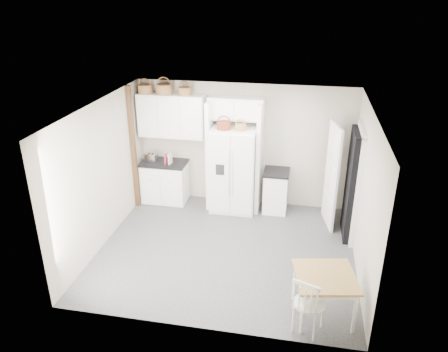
# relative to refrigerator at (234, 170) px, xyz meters

# --- Properties ---
(floor) EXTENTS (4.50, 4.50, 0.00)m
(floor) POSITION_rel_refrigerator_xyz_m (0.15, -1.62, -0.89)
(floor) COLOR #2E2E2E
(floor) RESTS_ON ground
(ceiling) EXTENTS (4.50, 4.50, 0.00)m
(ceiling) POSITION_rel_refrigerator_xyz_m (0.15, -1.62, 1.71)
(ceiling) COLOR white
(ceiling) RESTS_ON wall_back
(wall_back) EXTENTS (4.50, 0.00, 4.50)m
(wall_back) POSITION_rel_refrigerator_xyz_m (0.15, 0.38, 0.41)
(wall_back) COLOR beige
(wall_back) RESTS_ON floor
(wall_left) EXTENTS (0.00, 4.00, 4.00)m
(wall_left) POSITION_rel_refrigerator_xyz_m (-2.10, -1.62, 0.41)
(wall_left) COLOR beige
(wall_left) RESTS_ON floor
(wall_right) EXTENTS (0.00, 4.00, 4.00)m
(wall_right) POSITION_rel_refrigerator_xyz_m (2.40, -1.62, 0.41)
(wall_right) COLOR beige
(wall_right) RESTS_ON floor
(refrigerator) EXTENTS (0.92, 0.74, 1.77)m
(refrigerator) POSITION_rel_refrigerator_xyz_m (0.00, 0.00, 0.00)
(refrigerator) COLOR white
(refrigerator) RESTS_ON floor
(base_cab_left) EXTENTS (0.94, 0.59, 0.87)m
(base_cab_left) POSITION_rel_refrigerator_xyz_m (-1.53, 0.08, -0.45)
(base_cab_left) COLOR white
(base_cab_left) RESTS_ON floor
(base_cab_right) EXTENTS (0.48, 0.58, 0.85)m
(base_cab_right) POSITION_rel_refrigerator_xyz_m (0.88, 0.08, -0.46)
(base_cab_right) COLOR white
(base_cab_right) RESTS_ON floor
(dining_table) EXTENTS (0.97, 0.97, 0.69)m
(dining_table) POSITION_rel_refrigerator_xyz_m (1.82, -3.02, -0.54)
(dining_table) COLOR brown
(dining_table) RESTS_ON floor
(windsor_chair) EXTENTS (0.55, 0.53, 0.89)m
(windsor_chair) POSITION_rel_refrigerator_xyz_m (1.61, -3.37, -0.44)
(windsor_chair) COLOR white
(windsor_chair) RESTS_ON floor
(counter_left) EXTENTS (0.98, 0.63, 0.04)m
(counter_left) POSITION_rel_refrigerator_xyz_m (-1.53, 0.08, 0.00)
(counter_left) COLOR black
(counter_left) RESTS_ON base_cab_left
(counter_right) EXTENTS (0.52, 0.62, 0.04)m
(counter_right) POSITION_rel_refrigerator_xyz_m (0.88, 0.08, -0.02)
(counter_right) COLOR black
(counter_right) RESTS_ON base_cab_right
(toaster) EXTENTS (0.30, 0.21, 0.19)m
(toaster) POSITION_rel_refrigerator_xyz_m (-1.79, 0.02, 0.12)
(toaster) COLOR silver
(toaster) RESTS_ON counter_left
(cookbook_red) EXTENTS (0.05, 0.15, 0.21)m
(cookbook_red) POSITION_rel_refrigerator_xyz_m (-1.46, 0.00, 0.13)
(cookbook_red) COLOR #AC2535
(cookbook_red) RESTS_ON counter_left
(cookbook_cream) EXTENTS (0.05, 0.15, 0.22)m
(cookbook_cream) POSITION_rel_refrigerator_xyz_m (-1.36, 0.00, 0.13)
(cookbook_cream) COLOR beige
(cookbook_cream) RESTS_ON counter_left
(basket_upper_a) EXTENTS (0.29, 0.29, 0.17)m
(basket_upper_a) POSITION_rel_refrigerator_xyz_m (-1.89, 0.21, 1.55)
(basket_upper_a) COLOR brown
(basket_upper_a) RESTS_ON upper_cabinet
(basket_upper_b) EXTENTS (0.33, 0.33, 0.20)m
(basket_upper_b) POSITION_rel_refrigerator_xyz_m (-1.48, 0.21, 1.56)
(basket_upper_b) COLOR brown
(basket_upper_b) RESTS_ON upper_cabinet
(basket_upper_c) EXTENTS (0.27, 0.27, 0.15)m
(basket_upper_c) POSITION_rel_refrigerator_xyz_m (-1.05, 0.21, 1.54)
(basket_upper_c) COLOR brown
(basket_upper_c) RESTS_ON upper_cabinet
(basket_fridge_a) EXTENTS (0.28, 0.28, 0.15)m
(basket_fridge_a) POSITION_rel_refrigerator_xyz_m (-0.19, -0.10, 0.96)
(basket_fridge_a) COLOR #5C2415
(basket_fridge_a) RESTS_ON refrigerator
(basket_fridge_b) EXTENTS (0.22, 0.22, 0.12)m
(basket_fridge_b) POSITION_rel_refrigerator_xyz_m (0.14, -0.10, 0.95)
(basket_fridge_b) COLOR brown
(basket_fridge_b) RESTS_ON refrigerator
(upper_cabinet) EXTENTS (1.40, 0.34, 0.90)m
(upper_cabinet) POSITION_rel_refrigerator_xyz_m (-1.35, 0.21, 1.01)
(upper_cabinet) COLOR white
(upper_cabinet) RESTS_ON wall_back
(bridge_cabinet) EXTENTS (1.12, 0.34, 0.45)m
(bridge_cabinet) POSITION_rel_refrigerator_xyz_m (0.00, 0.21, 1.24)
(bridge_cabinet) COLOR white
(bridge_cabinet) RESTS_ON wall_back
(fridge_panel_left) EXTENTS (0.08, 0.60, 2.30)m
(fridge_panel_left) POSITION_rel_refrigerator_xyz_m (-0.51, 0.08, 0.26)
(fridge_panel_left) COLOR white
(fridge_panel_left) RESTS_ON floor
(fridge_panel_right) EXTENTS (0.08, 0.60, 2.30)m
(fridge_panel_right) POSITION_rel_refrigerator_xyz_m (0.51, 0.08, 0.26)
(fridge_panel_right) COLOR white
(fridge_panel_right) RESTS_ON floor
(trim_post) EXTENTS (0.09, 0.09, 2.60)m
(trim_post) POSITION_rel_refrigerator_xyz_m (-2.05, -0.27, 0.41)
(trim_post) COLOR #392818
(trim_post) RESTS_ON floor
(doorway_void) EXTENTS (0.18, 0.85, 2.05)m
(doorway_void) POSITION_rel_refrigerator_xyz_m (2.31, -0.62, 0.14)
(doorway_void) COLOR black
(doorway_void) RESTS_ON floor
(door_slab) EXTENTS (0.21, 0.79, 2.05)m
(door_slab) POSITION_rel_refrigerator_xyz_m (1.95, -0.28, 0.14)
(door_slab) COLOR white
(door_slab) RESTS_ON floor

